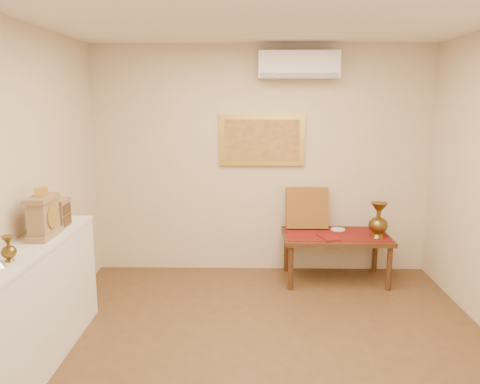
{
  "coord_description": "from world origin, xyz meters",
  "views": [
    {
      "loc": [
        -0.16,
        -3.3,
        2.07
      ],
      "look_at": [
        -0.24,
        1.15,
        1.19
      ],
      "focal_mm": 35.0,
      "sensor_mm": 36.0,
      "label": 1
    }
  ],
  "objects_px": {
    "wooden_chest": "(58,213)",
    "low_table": "(336,240)",
    "display_ledge": "(30,310)",
    "mantel_clock": "(44,216)",
    "brass_urn_tall": "(379,216)"
  },
  "relations": [
    {
      "from": "wooden_chest",
      "to": "display_ledge",
      "type": "bearing_deg",
      "value": -91.85
    },
    {
      "from": "brass_urn_tall",
      "to": "wooden_chest",
      "type": "xyz_separation_m",
      "value": [
        -3.1,
        -1.15,
        0.31
      ]
    },
    {
      "from": "brass_urn_tall",
      "to": "mantel_clock",
      "type": "xyz_separation_m",
      "value": [
        -3.08,
        -1.47,
        0.36
      ]
    },
    {
      "from": "brass_urn_tall",
      "to": "wooden_chest",
      "type": "bearing_deg",
      "value": -159.65
    },
    {
      "from": "brass_urn_tall",
      "to": "low_table",
      "type": "relative_size",
      "value": 0.4
    },
    {
      "from": "display_ledge",
      "to": "wooden_chest",
      "type": "xyz_separation_m",
      "value": [
        0.02,
        0.61,
        0.61
      ]
    },
    {
      "from": "display_ledge",
      "to": "mantel_clock",
      "type": "xyz_separation_m",
      "value": [
        0.03,
        0.29,
        0.66
      ]
    },
    {
      "from": "display_ledge",
      "to": "mantel_clock",
      "type": "distance_m",
      "value": 0.73
    },
    {
      "from": "mantel_clock",
      "to": "display_ledge",
      "type": "bearing_deg",
      "value": -96.17
    },
    {
      "from": "brass_urn_tall",
      "to": "low_table",
      "type": "height_order",
      "value": "brass_urn_tall"
    },
    {
      "from": "display_ledge",
      "to": "wooden_chest",
      "type": "relative_size",
      "value": 8.28
    },
    {
      "from": "low_table",
      "to": "mantel_clock",
      "type": "bearing_deg",
      "value": -149.04
    },
    {
      "from": "display_ledge",
      "to": "wooden_chest",
      "type": "distance_m",
      "value": 0.87
    },
    {
      "from": "display_ledge",
      "to": "mantel_clock",
      "type": "relative_size",
      "value": 4.93
    },
    {
      "from": "wooden_chest",
      "to": "low_table",
      "type": "bearing_deg",
      "value": 25.51
    }
  ]
}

